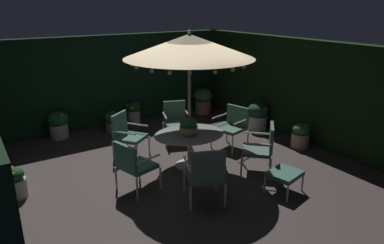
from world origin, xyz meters
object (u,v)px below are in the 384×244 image
potted_plant_back_right (258,116)px  patio_chair_southeast (127,133)px  patio_chair_southwest (206,172)px  patio_dining_table (189,140)px  potted_plant_back_center (113,121)px  potted_plant_right_near (300,135)px  ottoman_footrest (285,174)px  patio_umbrella (189,46)px  patio_chair_northeast (233,124)px  patio_chair_south (133,163)px  patio_chair_east (176,119)px  centerpiece_planter (189,125)px  patio_chair_north (263,146)px  potted_plant_left_near (15,183)px  potted_plant_front_corner (134,111)px  potted_plant_left_far (58,124)px  potted_plant_back_left (203,100)px

potted_plant_back_right → patio_chair_southeast: bearing=175.5°
patio_chair_southeast → patio_chair_southwest: patio_chair_southwest is taller
patio_dining_table → potted_plant_back_right: potted_plant_back_right is taller
patio_dining_table → potted_plant_back_center: size_ratio=2.71×
potted_plant_back_center → potted_plant_right_near: potted_plant_right_near is taller
patio_chair_southeast → potted_plant_right_near: (3.55, -1.72, -0.25)m
patio_dining_table → patio_chair_southwest: 1.46m
ottoman_footrest → potted_plant_back_right: 3.28m
patio_chair_southeast → patio_umbrella: bearing=-53.7°
patio_chair_northeast → patio_chair_south: (-2.79, -0.71, 0.01)m
patio_chair_southwest → potted_plant_right_near: patio_chair_southwest is taller
patio_umbrella → patio_chair_east: patio_umbrella is taller
centerpiece_planter → patio_chair_north: bearing=-39.1°
potted_plant_back_right → potted_plant_right_near: 1.45m
patio_umbrella → potted_plant_left_near: size_ratio=4.99×
patio_chair_east → patio_chair_south: patio_chair_east is taller
potted_plant_left_near → patio_umbrella: bearing=-10.5°
patio_chair_east → potted_plant_right_near: patio_chair_east is taller
patio_chair_southeast → ottoman_footrest: patio_chair_southeast is taller
patio_chair_southeast → potted_plant_front_corner: (1.08, 2.04, -0.21)m
patio_chair_east → potted_plant_front_corner: (-0.26, 1.85, -0.23)m
patio_chair_north → patio_chair_southeast: (-1.90, 2.18, -0.02)m
potted_plant_left_far → potted_plant_back_right: bearing=-26.2°
patio_chair_north → ottoman_footrest: 0.85m
patio_chair_east → potted_plant_left_near: (-3.65, -0.77, -0.30)m
potted_plant_right_near → potted_plant_left_far: bearing=140.9°
patio_chair_east → ottoman_footrest: 3.18m
patio_dining_table → potted_plant_back_left: potted_plant_back_left is taller
potted_plant_left_near → centerpiece_planter: bearing=-12.5°
potted_plant_back_right → potted_plant_back_left: 2.03m
potted_plant_left_near → patio_chair_east: bearing=11.9°
potted_plant_right_near → potted_plant_back_left: bearing=95.6°
patio_umbrella → potted_plant_back_left: patio_umbrella is taller
patio_chair_east → potted_plant_back_right: (2.22, -0.47, -0.18)m
centerpiece_planter → patio_chair_north: centerpiece_planter is taller
patio_umbrella → centerpiece_planter: bearing=-129.7°
centerpiece_planter → potted_plant_left_near: centerpiece_planter is taller
patio_dining_table → potted_plant_left_far: size_ratio=2.16×
patio_dining_table → patio_chair_north: bearing=-44.2°
potted_plant_back_left → patio_chair_east: bearing=-140.7°
patio_chair_north → patio_chair_southeast: bearing=131.1°
patio_chair_south → potted_plant_left_near: size_ratio=1.73×
patio_chair_southwest → ottoman_footrest: (1.37, -0.45, -0.23)m
ottoman_footrest → potted_plant_left_far: (-2.65, 4.92, 0.03)m
patio_chair_southwest → potted_plant_back_center: 4.21m
potted_plant_front_corner → potted_plant_back_center: bearing=-154.7°
patio_chair_northeast → potted_plant_left_far: patio_chair_northeast is taller
patio_umbrella → potted_plant_back_center: (-0.53, 2.85, -2.15)m
patio_chair_northeast → potted_plant_left_near: bearing=177.0°
patio_chair_northeast → patio_chair_southwest: size_ratio=0.93×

